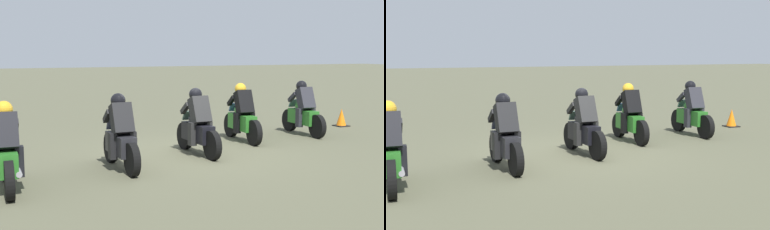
{
  "view_description": "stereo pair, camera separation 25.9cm",
  "coord_description": "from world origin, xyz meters",
  "views": [
    {
      "loc": [
        -10.58,
        4.73,
        2.36
      ],
      "look_at": [
        -0.1,
        0.04,
        0.9
      ],
      "focal_mm": 47.9,
      "sensor_mm": 36.0,
      "label": 1
    },
    {
      "loc": [
        -10.68,
        4.49,
        2.36
      ],
      "look_at": [
        -0.1,
        0.04,
        0.9
      ],
      "focal_mm": 47.9,
      "sensor_mm": 36.0,
      "label": 2
    }
  ],
  "objects": [
    {
      "name": "ground_plane",
      "position": [
        0.0,
        0.0,
        0.0
      ],
      "size": [
        120.0,
        120.0,
        0.0
      ],
      "primitive_type": "plane",
      "color": "#53523D"
    },
    {
      "name": "traffic_cone",
      "position": [
        1.94,
        -5.98,
        0.25
      ],
      "size": [
        0.4,
        0.4,
        0.55
      ],
      "color": "black",
      "rests_on": "ground_plane"
    },
    {
      "name": "rider_lane_c",
      "position": [
        -0.17,
        -0.08,
        0.62
      ],
      "size": [
        2.04,
        0.54,
        1.51
      ],
      "rotation": [
        0.0,
        0.0,
        0.03
      ],
      "color": "black",
      "rests_on": "ground_plane"
    },
    {
      "name": "rider_lane_b",
      "position": [
        0.93,
        -1.86,
        0.62
      ],
      "size": [
        2.04,
        0.55,
        1.51
      ],
      "rotation": [
        0.0,
        0.0,
        -0.07
      ],
      "color": "black",
      "rests_on": "ground_plane"
    },
    {
      "name": "rider_lane_d",
      "position": [
        -0.85,
        1.93,
        0.62
      ],
      "size": [
        2.04,
        0.54,
        1.51
      ],
      "rotation": [
        0.0,
        0.0,
        0.02
      ],
      "color": "black",
      "rests_on": "ground_plane"
    },
    {
      "name": "rider_lane_a",
      "position": [
        1.14,
        -3.94,
        0.62
      ],
      "size": [
        2.04,
        0.55,
        1.51
      ],
      "rotation": [
        0.0,
        0.0,
        -0.06
      ],
      "color": "black",
      "rests_on": "ground_plane"
    },
    {
      "name": "rider_lane_e",
      "position": [
        -1.57,
        4.12,
        0.62
      ],
      "size": [
        2.04,
        0.54,
        1.51
      ],
      "rotation": [
        0.0,
        0.0,
        -0.03
      ],
      "color": "black",
      "rests_on": "ground_plane"
    }
  ]
}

